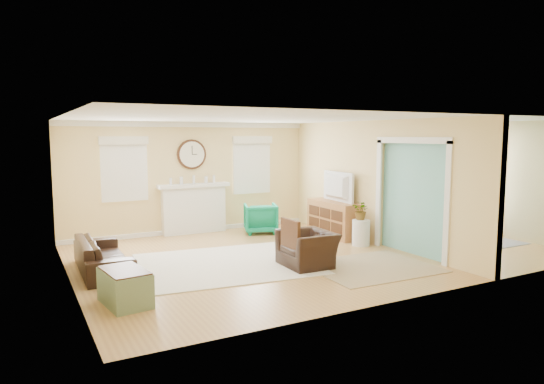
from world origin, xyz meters
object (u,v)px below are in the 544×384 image
at_px(credenza, 334,219).
at_px(dining_table, 438,222).
at_px(sofa, 103,255).
at_px(green_chair, 261,218).
at_px(eames_chair, 307,249).

height_order(credenza, dining_table, credenza).
height_order(sofa, green_chair, green_chair).
distance_m(credenza, dining_table, 2.35).
xyz_separation_m(eames_chair, green_chair, (0.60, 3.00, 0.04)).
bearing_deg(green_chair, dining_table, 165.51).
bearing_deg(dining_table, green_chair, 66.67).
height_order(eames_chair, credenza, credenza).
xyz_separation_m(eames_chair, credenza, (1.92, 1.90, 0.09)).
bearing_deg(dining_table, credenza, 70.55).
relative_size(sofa, eames_chair, 2.02).
height_order(sofa, credenza, credenza).
bearing_deg(credenza, sofa, -173.77).
bearing_deg(credenza, eames_chair, -135.34).
bearing_deg(eames_chair, dining_table, 101.73).
height_order(eames_chair, dining_table, dining_table).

